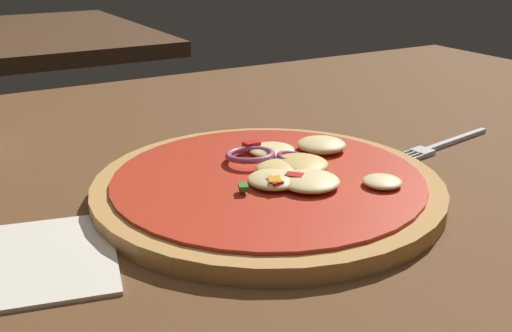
{
  "coord_description": "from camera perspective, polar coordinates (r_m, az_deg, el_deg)",
  "views": [
    {
      "loc": [
        -0.2,
        -0.37,
        0.24
      ],
      "look_at": [
        0.05,
        0.06,
        0.05
      ],
      "focal_mm": 42.81,
      "sensor_mm": 36.0,
      "label": 1
    }
  ],
  "objects": [
    {
      "name": "dining_table",
      "position": [
        0.48,
        -1.81,
        -7.19
      ],
      "size": [
        1.48,
        1.04,
        0.03
      ],
      "color": "brown",
      "rests_on": "ground"
    },
    {
      "name": "pizza",
      "position": [
        0.52,
        1.36,
        -1.69
      ],
      "size": [
        0.29,
        0.29,
        0.03
      ],
      "color": "tan",
      "rests_on": "dining_table"
    },
    {
      "name": "fork",
      "position": [
        0.66,
        16.62,
        1.76
      ],
      "size": [
        0.16,
        0.04,
        0.01
      ],
      "color": "silver",
      "rests_on": "dining_table"
    },
    {
      "name": "background_table",
      "position": [
        1.54,
        -22.19,
        10.92
      ],
      "size": [
        0.62,
        0.67,
        0.03
      ],
      "color": "#4C301C",
      "rests_on": "ground"
    }
  ]
}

